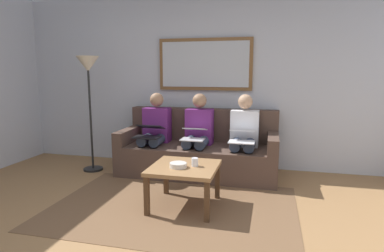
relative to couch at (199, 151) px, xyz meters
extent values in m
cube|color=#B7BCC6|center=(0.00, -0.48, 0.99)|extent=(6.00, 0.12, 2.60)
cube|color=brown|center=(0.00, 1.27, -0.31)|extent=(2.60, 1.80, 0.01)
cube|color=#4C382D|center=(0.00, 0.07, -0.10)|extent=(2.20, 0.90, 0.42)
cube|color=#4C382D|center=(0.00, -0.28, 0.35)|extent=(2.20, 0.20, 0.48)
cube|color=#4C382D|center=(-1.03, 0.07, 0.21)|extent=(0.14, 0.90, 0.20)
cube|color=#4C382D|center=(1.03, 0.07, 0.21)|extent=(0.14, 0.90, 0.20)
cube|color=brown|center=(0.00, -0.39, 1.24)|extent=(1.41, 0.04, 0.77)
cube|color=#B2B7BC|center=(0.00, -0.37, 1.24)|extent=(1.31, 0.01, 0.67)
cube|color=olive|center=(-0.11, 1.22, 0.12)|extent=(0.70, 0.70, 0.04)
cube|color=#4C331E|center=(-0.42, 1.53, -0.10)|extent=(0.05, 0.05, 0.42)
cube|color=#4C331E|center=(0.20, 1.53, -0.10)|extent=(0.05, 0.05, 0.42)
cube|color=#4C331E|center=(-0.42, 0.91, -0.10)|extent=(0.05, 0.05, 0.42)
cube|color=#4C331E|center=(0.20, 0.91, -0.10)|extent=(0.05, 0.05, 0.42)
cylinder|color=silver|center=(-0.22, 1.20, 0.19)|extent=(0.07, 0.07, 0.09)
cylinder|color=beige|center=(-0.06, 1.29, 0.17)|extent=(0.18, 0.18, 0.05)
cube|color=silver|center=(-0.64, -0.03, 0.36)|extent=(0.38, 0.22, 0.50)
sphere|color=tan|center=(-0.64, -0.03, 0.73)|extent=(0.20, 0.20, 0.20)
cylinder|color=#384256|center=(-0.73, 0.18, 0.18)|extent=(0.14, 0.42, 0.14)
cylinder|color=#384256|center=(-0.55, 0.18, 0.18)|extent=(0.14, 0.42, 0.14)
cylinder|color=#384256|center=(-0.73, 0.39, -0.10)|extent=(0.11, 0.11, 0.42)
cylinder|color=#384256|center=(-0.55, 0.39, -0.10)|extent=(0.11, 0.11, 0.42)
cube|color=white|center=(-0.64, 0.39, 0.25)|extent=(0.33, 0.23, 0.01)
cube|color=white|center=(-0.64, 0.25, 0.37)|extent=(0.33, 0.23, 0.05)
cube|color=#A5C6EA|center=(-0.64, 0.26, 0.38)|extent=(0.29, 0.20, 0.04)
cube|color=#66236B|center=(0.00, -0.03, 0.36)|extent=(0.38, 0.22, 0.50)
sphere|color=#997051|center=(0.00, -0.03, 0.73)|extent=(0.20, 0.20, 0.20)
cylinder|color=#384256|center=(-0.09, 0.18, 0.18)|extent=(0.14, 0.42, 0.14)
cylinder|color=#384256|center=(0.09, 0.18, 0.18)|extent=(0.14, 0.42, 0.14)
cylinder|color=#384256|center=(-0.09, 0.39, -0.10)|extent=(0.11, 0.11, 0.42)
cylinder|color=#384256|center=(0.09, 0.39, -0.10)|extent=(0.11, 0.11, 0.42)
cube|color=silver|center=(0.00, 0.39, 0.25)|extent=(0.30, 0.22, 0.01)
cube|color=silver|center=(0.00, 0.25, 0.37)|extent=(0.30, 0.22, 0.06)
cube|color=#A5C6EA|center=(0.00, 0.26, 0.37)|extent=(0.27, 0.19, 0.05)
cube|color=#66236B|center=(0.64, -0.03, 0.36)|extent=(0.38, 0.22, 0.50)
sphere|color=#997051|center=(0.64, -0.03, 0.73)|extent=(0.20, 0.20, 0.20)
cylinder|color=#384256|center=(0.55, 0.18, 0.18)|extent=(0.14, 0.42, 0.14)
cylinder|color=#384256|center=(0.73, 0.18, 0.18)|extent=(0.14, 0.42, 0.14)
cylinder|color=#384256|center=(0.55, 0.39, -0.10)|extent=(0.11, 0.11, 0.42)
cylinder|color=#384256|center=(0.73, 0.39, -0.10)|extent=(0.11, 0.11, 0.42)
cube|color=black|center=(0.64, 0.39, 0.25)|extent=(0.35, 0.23, 0.01)
cube|color=black|center=(0.64, 0.23, 0.37)|extent=(0.35, 0.22, 0.09)
cube|color=#A5C6EA|center=(0.64, 0.24, 0.37)|extent=(0.32, 0.19, 0.07)
cylinder|color=black|center=(1.55, 0.27, -0.30)|extent=(0.28, 0.28, 0.03)
cylinder|color=black|center=(1.55, 0.27, 0.44)|extent=(0.03, 0.03, 1.50)
cone|color=beige|center=(1.55, 0.27, 1.24)|extent=(0.32, 0.32, 0.22)
camera|label=1|loc=(-0.99, 4.45, 1.14)|focal=30.51mm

